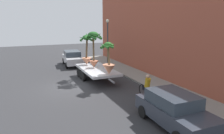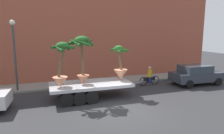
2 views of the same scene
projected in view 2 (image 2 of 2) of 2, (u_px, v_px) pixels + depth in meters
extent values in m
plane|color=#2D2D30|center=(121.00, 109.00, 11.03)|extent=(60.00, 60.00, 0.00)
cube|color=gray|center=(94.00, 82.00, 16.70)|extent=(24.00, 2.20, 0.15)
cube|color=#9E4C38|center=(89.00, 36.00, 17.64)|extent=(24.00, 1.20, 7.64)
cube|color=#B7BABF|center=(91.00, 84.00, 12.75)|extent=(5.10, 2.34, 0.18)
cylinder|color=black|center=(63.00, 90.00, 13.33)|extent=(0.80, 0.22, 0.80)
cylinder|color=black|center=(67.00, 100.00, 11.31)|extent=(0.80, 0.22, 0.80)
cylinder|color=black|center=(74.00, 89.00, 13.55)|extent=(0.80, 0.22, 0.80)
cylinder|color=black|center=(80.00, 99.00, 11.54)|extent=(0.80, 0.22, 0.80)
cylinder|color=black|center=(85.00, 88.00, 13.78)|extent=(0.80, 0.22, 0.80)
cylinder|color=black|center=(92.00, 97.00, 11.77)|extent=(0.80, 0.22, 0.80)
cube|color=slate|center=(135.00, 83.00, 13.74)|extent=(1.00, 0.11, 0.10)
cone|color=tan|center=(60.00, 82.00, 11.83)|extent=(0.88, 0.88, 0.59)
cylinder|color=brown|center=(61.00, 62.00, 11.65)|extent=(0.52, 0.16, 1.82)
ellipsoid|color=#235B23|center=(62.00, 46.00, 11.53)|extent=(0.73, 0.73, 0.46)
cone|color=#235B23|center=(70.00, 47.00, 11.68)|extent=(0.22, 0.81, 0.48)
cone|color=#235B23|center=(66.00, 47.00, 12.06)|extent=(1.03, 0.62, 0.63)
cone|color=#235B23|center=(57.00, 46.00, 11.74)|extent=(0.78, 0.75, 0.34)
cone|color=#235B23|center=(57.00, 48.00, 11.22)|extent=(0.65, 0.75, 0.51)
cone|color=#235B23|center=(67.00, 47.00, 11.23)|extent=(0.93, 0.64, 0.34)
cone|color=tan|center=(121.00, 75.00, 13.53)|extent=(0.92, 0.92, 0.71)
cylinder|color=brown|center=(120.00, 59.00, 13.32)|extent=(0.41, 0.16, 1.45)
ellipsoid|color=#2D6B28|center=(119.00, 48.00, 13.17)|extent=(0.59, 0.59, 0.37)
cone|color=#2D6B28|center=(124.00, 49.00, 13.24)|extent=(0.31, 0.71, 0.41)
cone|color=#2D6B28|center=(119.00, 48.00, 13.47)|extent=(0.65, 0.47, 0.30)
cone|color=#2D6B28|center=(115.00, 49.00, 13.44)|extent=(0.74, 0.45, 0.37)
cone|color=#2D6B28|center=(114.00, 49.00, 13.26)|extent=(0.54, 0.69, 0.35)
cone|color=#2D6B28|center=(116.00, 50.00, 12.88)|extent=(0.61, 0.73, 0.47)
cone|color=#2D6B28|center=(119.00, 49.00, 12.84)|extent=(0.75, 0.45, 0.39)
cone|color=#2D6B28|center=(124.00, 49.00, 12.90)|extent=(0.86, 0.57, 0.42)
cone|color=#B26647|center=(83.00, 80.00, 12.46)|extent=(0.77, 0.77, 0.56)
cylinder|color=brown|center=(82.00, 58.00, 12.22)|extent=(0.19, 0.14, 2.14)
ellipsoid|color=#235B23|center=(82.00, 40.00, 12.04)|extent=(0.87, 0.87, 0.55)
cone|color=#235B23|center=(90.00, 42.00, 12.29)|extent=(0.36, 1.06, 0.60)
cone|color=#235B23|center=(85.00, 41.00, 12.55)|extent=(1.02, 0.71, 0.53)
cone|color=#235B23|center=(78.00, 41.00, 12.39)|extent=(0.93, 0.49, 0.46)
cone|color=#235B23|center=(73.00, 41.00, 12.17)|extent=(0.80, 1.13, 0.49)
cone|color=#235B23|center=(74.00, 42.00, 11.67)|extent=(0.65, 1.06, 0.56)
cone|color=#235B23|center=(80.00, 42.00, 11.48)|extent=(1.14, 0.62, 0.58)
cone|color=#235B23|center=(89.00, 42.00, 11.87)|extent=(0.78, 0.85, 0.59)
torus|color=black|center=(155.00, 80.00, 16.15)|extent=(0.74, 0.10, 0.74)
torus|color=black|center=(143.00, 82.00, 15.74)|extent=(0.74, 0.10, 0.74)
cube|color=black|center=(149.00, 79.00, 15.92)|extent=(1.04, 0.12, 0.28)
cylinder|color=gold|center=(149.00, 73.00, 15.84)|extent=(0.46, 0.37, 0.65)
sphere|color=tan|center=(150.00, 68.00, 15.77)|extent=(0.24, 0.24, 0.24)
cube|color=navy|center=(149.00, 80.00, 15.93)|extent=(0.29, 0.26, 0.44)
cube|color=#2D333D|center=(197.00, 76.00, 16.18)|extent=(4.18, 1.94, 0.70)
cube|color=#2D3842|center=(195.00, 69.00, 16.01)|extent=(2.32, 1.71, 0.56)
cylinder|color=black|center=(202.00, 77.00, 17.45)|extent=(0.65, 0.22, 0.64)
cylinder|color=black|center=(218.00, 82.00, 15.82)|extent=(0.65, 0.22, 0.64)
cylinder|color=black|center=(176.00, 79.00, 16.66)|extent=(0.65, 0.22, 0.64)
cylinder|color=black|center=(189.00, 84.00, 15.03)|extent=(0.65, 0.22, 0.64)
cylinder|color=#383D42|center=(15.00, 58.00, 13.72)|extent=(0.14, 0.14, 4.50)
sphere|color=#EAEACC|center=(12.00, 22.00, 13.31)|extent=(0.36, 0.36, 0.36)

